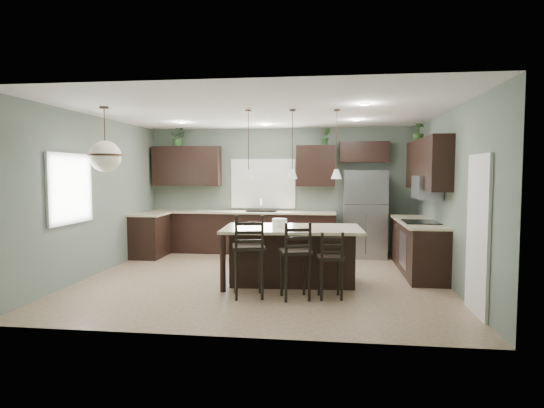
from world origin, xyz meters
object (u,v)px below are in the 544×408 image
at_px(refrigerator, 365,214).
at_px(serving_dish, 280,223).
at_px(bar_stool_center, 295,260).
at_px(plant_back_left, 178,137).
at_px(bar_stool_left, 248,256).
at_px(bar_stool_right, 330,265).
at_px(kitchen_island, 292,256).

relative_size(refrigerator, serving_dish, 7.71).
distance_m(serving_dish, bar_stool_center, 1.00).
distance_m(refrigerator, bar_stool_center, 3.67).
bearing_deg(plant_back_left, bar_stool_left, -58.31).
height_order(serving_dish, bar_stool_right, serving_dish).
relative_size(bar_stool_left, plant_back_left, 2.91).
bearing_deg(plant_back_left, bar_stool_right, -46.27).
bearing_deg(refrigerator, serving_dish, -120.73).
distance_m(refrigerator, plant_back_left, 4.52).
relative_size(kitchen_island, bar_stool_left, 1.83).
bearing_deg(bar_stool_center, bar_stool_left, 163.48).
bearing_deg(kitchen_island, bar_stool_center, -85.41).
relative_size(bar_stool_left, bar_stool_right, 1.23).
bearing_deg(bar_stool_left, bar_stool_right, -9.72).
relative_size(bar_stool_center, plant_back_left, 2.70).
bearing_deg(bar_stool_center, kitchen_island, 81.86).
bearing_deg(kitchen_island, serving_dish, -180.00).
height_order(refrigerator, bar_stool_right, refrigerator).
relative_size(refrigerator, bar_stool_center, 1.65).
relative_size(bar_stool_left, bar_stool_center, 1.08).
relative_size(refrigerator, bar_stool_left, 1.54).
height_order(kitchen_island, bar_stool_right, bar_stool_right).
relative_size(kitchen_island, bar_stool_center, 1.97).
bearing_deg(kitchen_island, plant_back_left, 131.67).
bearing_deg(bar_stool_right, refrigerator, 68.76).
xyz_separation_m(refrigerator, bar_stool_right, (-0.73, -3.35, -0.44)).
height_order(bar_stool_left, bar_stool_right, bar_stool_left).
bearing_deg(bar_stool_left, bar_stool_center, -14.29).
relative_size(refrigerator, plant_back_left, 4.48).
height_order(serving_dish, bar_stool_left, bar_stool_left).
relative_size(serving_dish, bar_stool_right, 0.25).
xyz_separation_m(bar_stool_center, bar_stool_right, (0.50, 0.09, -0.07)).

